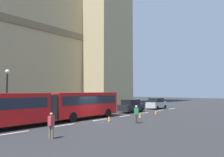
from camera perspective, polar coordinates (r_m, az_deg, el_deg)
ground_plane at (r=22.67m, az=-4.91°, el=-11.11°), size 160.00×160.00×0.00m
lane_centre_marking at (r=25.08m, az=0.37°, el=-10.35°), size 34.40×0.16×0.01m
articulated_bus at (r=21.33m, az=-16.81°, el=-6.76°), size 18.03×2.54×2.90m
sedan_lead at (r=31.31m, az=5.15°, el=-7.26°), size 4.40×1.86×1.85m
sedan_trailing at (r=38.02m, az=11.74°, el=-6.49°), size 4.40×1.86×1.85m
traffic_cone_west at (r=21.98m, az=-0.79°, el=-10.62°), size 0.36×0.36×0.58m
traffic_cone_middle at (r=25.09m, az=7.41°, el=-9.68°), size 0.36×0.36×0.58m
traffic_cone_east at (r=28.77m, az=11.51°, el=-8.82°), size 0.36×0.36×0.58m
street_lamp at (r=24.39m, az=-26.10°, el=-3.03°), size 0.44×0.44×5.27m
pedestrian_near_cones at (r=14.74m, az=-15.81°, el=-11.66°), size 0.45×0.35×1.69m
pedestrian_by_kerb at (r=20.91m, az=6.46°, el=-9.24°), size 0.41×0.47×1.69m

